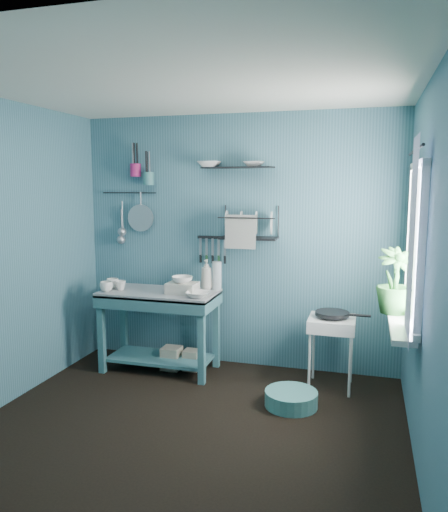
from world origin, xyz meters
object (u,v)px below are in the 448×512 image
(frying_pan, at_px, (332,314))
(colander, at_px, (141,218))
(storage_tin_large, at_px, (172,358))
(storage_tin_small, at_px, (192,360))
(water_bottle, at_px, (217,276))
(utensil_cup_magenta, at_px, (136,170))
(wash_tub, at_px, (182,288))
(floor_basin, at_px, (291,399))
(mug_mid, at_px, (121,285))
(mug_left, at_px, (106,287))
(work_counter, at_px, (160,331))
(hotplate_stand, at_px, (331,353))
(potted_plant, at_px, (395,281))
(utensil_cup_teal, at_px, (148,179))
(dish_rack, at_px, (249,222))
(mug_right, at_px, (113,283))
(soap_bottle, at_px, (207,275))

(frying_pan, bearing_deg, colander, 170.51)
(storage_tin_large, height_order, storage_tin_small, storage_tin_large)
(water_bottle, height_order, utensil_cup_magenta, utensil_cup_magenta)
(wash_tub, height_order, frying_pan, wash_tub)
(wash_tub, xyz_separation_m, floor_basin, (1.12, -0.45, -0.78))
(mug_mid, bearing_deg, utensil_cup_magenta, 89.36)
(mug_left, bearing_deg, frying_pan, 4.80)
(work_counter, relative_size, storage_tin_small, 5.60)
(floor_basin, bearing_deg, storage_tin_small, 152.75)
(mug_left, relative_size, water_bottle, 0.44)
(storage_tin_large, bearing_deg, mug_mid, -167.09)
(storage_tin_small, height_order, floor_basin, storage_tin_small)
(mug_left, bearing_deg, wash_tub, 10.86)
(hotplate_stand, height_order, colander, colander)
(hotplate_stand, xyz_separation_m, utensil_cup_magenta, (-2.03, 0.30, 1.64))
(potted_plant, bearing_deg, hotplate_stand, 139.55)
(work_counter, height_order, storage_tin_small, work_counter)
(frying_pan, relative_size, utensil_cup_magenta, 2.31)
(utensil_cup_magenta, bearing_deg, water_bottle, -6.52)
(utensil_cup_teal, bearing_deg, colander, 164.89)
(work_counter, xyz_separation_m, hotplate_stand, (1.65, 0.02, -0.07))
(mug_mid, relative_size, floor_basin, 0.23)
(wash_tub, distance_m, dish_rack, 0.89)
(mug_right, bearing_deg, utensil_cup_magenta, 68.92)
(mug_right, bearing_deg, hotplate_stand, 0.50)
(mug_left, height_order, hotplate_stand, mug_left)
(work_counter, relative_size, soap_bottle, 3.74)
(colander, height_order, potted_plant, colander)
(soap_bottle, bearing_deg, frying_pan, -8.39)
(mug_mid, bearing_deg, storage_tin_small, 11.63)
(utensil_cup_magenta, relative_size, storage_tin_small, 0.65)
(mug_left, xyz_separation_m, storage_tin_large, (0.58, 0.21, -0.73))
(wash_tub, bearing_deg, soap_bottle, 52.31)
(utensil_cup_magenta, xyz_separation_m, potted_plant, (2.51, -0.72, -0.88))
(soap_bottle, relative_size, water_bottle, 1.07)
(potted_plant, distance_m, storage_tin_small, 2.14)
(mug_left, xyz_separation_m, potted_plant, (2.62, -0.24, 0.24))
(frying_pan, bearing_deg, mug_mid, -177.78)
(wash_tub, bearing_deg, potted_plant, -11.30)
(water_bottle, distance_m, colander, 1.03)
(water_bottle, distance_m, potted_plant, 1.74)
(work_counter, height_order, hotplate_stand, work_counter)
(mug_mid, relative_size, storage_tin_large, 0.45)
(mug_left, height_order, floor_basin, mug_left)
(water_bottle, bearing_deg, wash_tub, -138.37)
(utensil_cup_magenta, xyz_separation_m, storage_tin_small, (0.68, -0.24, -1.86))
(utensil_cup_magenta, relative_size, potted_plant, 0.26)
(utensil_cup_teal, bearing_deg, work_counter, -53.90)
(mug_mid, xyz_separation_m, storage_tin_small, (0.68, 0.14, -0.74))
(hotplate_stand, bearing_deg, mug_mid, -172.14)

